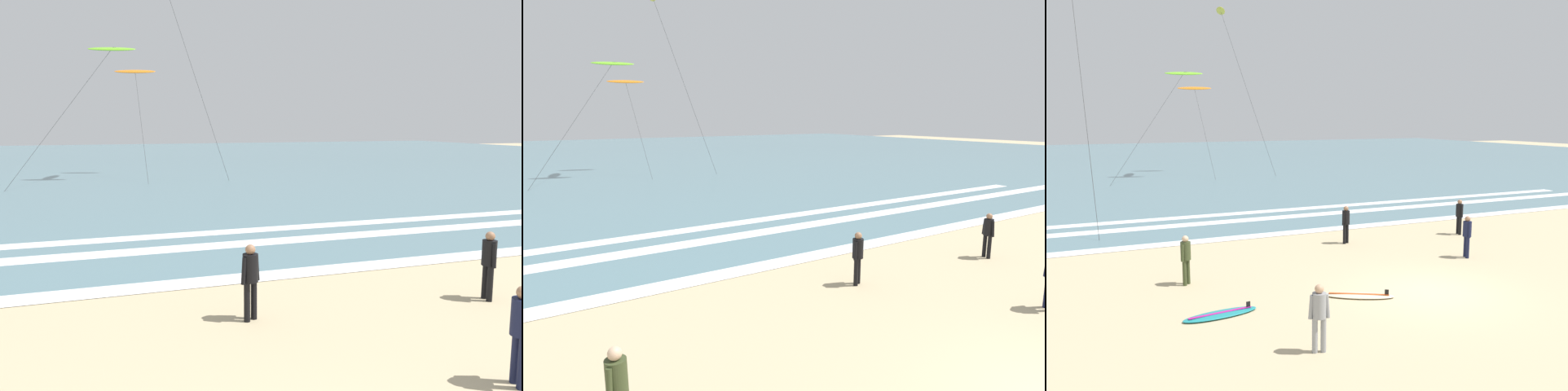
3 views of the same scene
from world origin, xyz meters
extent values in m
cube|color=slate|center=(0.00, 54.10, 0.01)|extent=(140.00, 90.00, 0.01)
cube|color=white|center=(1.96, 9.50, 0.01)|extent=(45.71, 0.87, 0.01)
cube|color=white|center=(1.21, 13.24, 0.01)|extent=(50.49, 0.94, 0.01)
cube|color=white|center=(0.39, 15.25, 0.01)|extent=(42.90, 0.84, 0.01)
cylinder|color=black|center=(0.53, 6.63, 0.41)|extent=(0.13, 0.13, 0.82)
cylinder|color=black|center=(0.70, 6.72, 0.41)|extent=(0.13, 0.13, 0.82)
cylinder|color=black|center=(0.62, 6.68, 1.11)|extent=(0.32, 0.32, 0.58)
cylinder|color=black|center=(0.45, 6.59, 1.08)|extent=(0.16, 0.14, 0.56)
cylinder|color=black|center=(0.78, 6.76, 1.08)|extent=(0.16, 0.14, 0.56)
sphere|color=#9E7051|center=(0.62, 6.68, 1.49)|extent=(0.21, 0.21, 0.21)
cylinder|color=#384223|center=(-6.66, 3.76, 1.11)|extent=(0.32, 0.32, 0.58)
cylinder|color=#384223|center=(-6.53, 3.90, 1.08)|extent=(0.16, 0.16, 0.56)
cylinder|color=#384223|center=(-6.79, 3.62, 1.08)|extent=(0.16, 0.16, 0.56)
sphere|color=#DBB28E|center=(-6.66, 3.76, 1.49)|extent=(0.21, 0.21, 0.21)
cylinder|color=black|center=(6.15, 6.24, 0.41)|extent=(0.13, 0.13, 0.82)
cylinder|color=black|center=(6.12, 6.04, 0.41)|extent=(0.13, 0.13, 0.82)
cylinder|color=black|center=(6.14, 6.14, 1.11)|extent=(0.32, 0.32, 0.58)
cylinder|color=black|center=(6.17, 6.33, 1.08)|extent=(0.11, 0.15, 0.56)
cylinder|color=black|center=(6.11, 5.96, 1.08)|extent=(0.11, 0.15, 0.56)
sphere|color=#9E7051|center=(6.14, 6.14, 1.49)|extent=(0.21, 0.21, 0.21)
ellipsoid|color=#70C628|center=(-0.54, 34.27, 8.98)|extent=(3.29, 1.51, 0.43)
cylinder|color=#333333|center=(-3.86, 32.49, 4.49)|extent=(6.67, 3.59, 8.99)
ellipsoid|color=orange|center=(1.40, 39.16, 8.00)|extent=(3.29, 1.64, 0.43)
cylinder|color=#333333|center=(1.37, 35.40, 4.00)|extent=(0.07, 7.54, 8.01)
cylinder|color=#333333|center=(4.92, 33.22, 7.20)|extent=(4.17, 2.30, 14.41)
camera|label=1|loc=(-2.44, -3.10, 4.03)|focal=35.79mm
camera|label=2|loc=(-7.60, -2.45, 4.91)|focal=29.69mm
camera|label=3|loc=(-9.79, -12.81, 5.30)|focal=36.82mm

